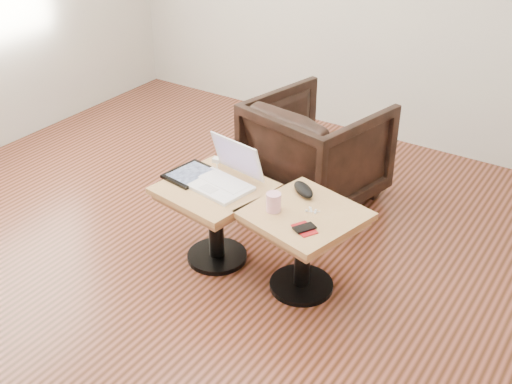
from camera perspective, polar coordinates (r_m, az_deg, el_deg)
The scene contains 11 objects.
room_shell at distance 3.01m, azimuth -6.75°, elevation 13.64°, with size 4.52×4.52×2.71m.
side_table_left at distance 3.54m, azimuth -3.64°, elevation -1.16°, with size 0.60×0.60×0.48m.
side_table_right at distance 3.32m, azimuth 4.26°, elevation -3.55°, with size 0.64×0.64×0.48m.
laptop at distance 3.47m, azimuth -2.83°, elevation 1.41°, with size 0.39×0.36×0.24m.
tablet at distance 3.59m, azimuth -5.84°, elevation 1.61°, with size 0.25×0.29×0.02m.
charging_adapter at distance 3.72m, azimuth -3.51°, elevation 2.87°, with size 0.04×0.04×0.03m, color white.
glasses_case at distance 3.40m, azimuth 4.24°, elevation 0.22°, with size 0.17×0.08×0.05m, color black.
striped_cup at distance 3.23m, azimuth 1.57°, elevation -0.91°, with size 0.08×0.08×0.10m, color #E65C8A.
earbuds_tangle at distance 3.26m, azimuth 4.98°, elevation -1.65°, with size 0.07×0.05×0.01m.
phone_on_sleeve at distance 3.12m, azimuth 4.33°, elevation -3.25°, with size 0.15×0.13×0.01m.
armchair at distance 4.17m, azimuth 5.37°, elevation 3.69°, with size 0.74×0.76×0.69m, color black.
Camera 1 is at (1.87, -2.20, 2.20)m, focal length 45.00 mm.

